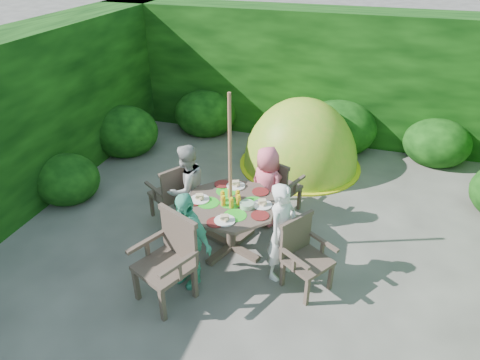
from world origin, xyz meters
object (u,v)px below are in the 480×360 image
(garden_chair_left, at_px, (172,192))
(child_left, at_px, (187,188))
(child_back, at_px, (267,186))
(garden_chair_front, at_px, (169,258))
(dome_tent, at_px, (299,165))
(parasol_pole, at_px, (230,178))
(child_right, at_px, (282,232))
(patio_table, at_px, (231,210))
(child_front, at_px, (187,239))
(garden_chair_back, at_px, (278,186))
(garden_chair_right, at_px, (304,254))

(garden_chair_left, relative_size, child_left, 0.69)
(child_back, bearing_deg, garden_chair_front, 99.58)
(garden_chair_left, height_order, dome_tent, dome_tent)
(parasol_pole, xyz_separation_m, child_right, (0.74, -0.29, -0.45))
(patio_table, xyz_separation_m, child_left, (-0.75, 0.29, 0.03))
(parasol_pole, bearing_deg, child_right, -21.49)
(child_right, height_order, child_left, child_right)
(child_right, relative_size, child_front, 1.02)
(garden_chair_back, distance_m, dome_tent, 1.69)
(garden_chair_front, bearing_deg, patio_table, 92.95)
(patio_table, relative_size, child_front, 1.30)
(garden_chair_right, relative_size, garden_chair_front, 0.85)
(patio_table, distance_m, child_back, 0.80)
(garden_chair_left, bearing_deg, patio_table, 101.77)
(patio_table, relative_size, child_right, 1.27)
(garden_chair_back, bearing_deg, parasol_pole, 90.35)
(garden_chair_right, bearing_deg, garden_chair_front, 147.74)
(patio_table, height_order, parasol_pole, parasol_pole)
(garden_chair_back, bearing_deg, garden_chair_front, 90.46)
(garden_chair_left, bearing_deg, child_front, 65.50)
(child_front, bearing_deg, garden_chair_right, 36.21)
(parasol_pole, relative_size, child_front, 1.74)
(garden_chair_left, distance_m, garden_chair_back, 1.57)
(garden_chair_left, relative_size, dome_tent, 0.35)
(child_front, bearing_deg, child_right, 44.73)
(garden_chair_front, distance_m, child_front, 0.30)
(child_front, height_order, dome_tent, same)
(garden_chair_front, relative_size, dome_tent, 0.41)
(garden_chair_right, distance_m, child_back, 1.36)
(garden_chair_front, bearing_deg, child_back, 93.07)
(child_left, distance_m, child_back, 1.13)
(garden_chair_back, bearing_deg, dome_tent, -69.62)
(garden_chair_right, distance_m, child_left, 1.91)
(garden_chair_right, xyz_separation_m, child_front, (-1.33, -0.36, 0.17))
(patio_table, xyz_separation_m, child_right, (0.74, -0.29, 0.03))
(child_back, height_order, child_front, child_front)
(child_front, bearing_deg, parasol_pole, 89.73)
(garden_chair_front, xyz_separation_m, child_right, (1.14, 0.72, 0.10))
(patio_table, relative_size, garden_chair_front, 1.60)
(patio_table, distance_m, parasol_pole, 0.48)
(garden_chair_front, xyz_separation_m, child_front, (0.10, 0.27, 0.08))
(garden_chair_front, height_order, child_back, child_back)
(garden_chair_left, height_order, child_left, child_left)
(garden_chair_right, height_order, child_front, child_front)
(garden_chair_back, xyz_separation_m, child_left, (-1.15, -0.73, 0.17))
(garden_chair_back, height_order, child_left, child_left)
(garden_chair_front, bearing_deg, child_left, 129.39)
(child_front, bearing_deg, dome_tent, 98.95)
(child_back, relative_size, child_front, 0.96)
(child_left, bearing_deg, child_right, 94.27)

